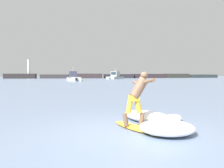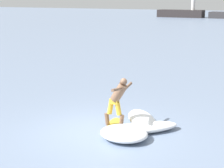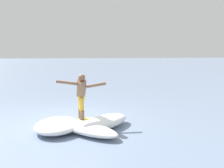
# 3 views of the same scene
# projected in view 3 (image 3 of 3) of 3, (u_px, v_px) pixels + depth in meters

# --- Properties ---
(ground_plane) EXTENTS (200.00, 200.00, 0.00)m
(ground_plane) POSITION_uv_depth(u_px,v_px,m) (66.00, 121.00, 7.16)
(ground_plane) COLOR gray
(surfboard) EXTENTS (1.06, 1.86, 0.21)m
(surfboard) POSITION_uv_depth(u_px,v_px,m) (81.00, 122.00, 6.99)
(surfboard) COLOR yellow
(surfboard) RESTS_ON ground
(surfer) EXTENTS (0.76, 1.51, 1.52)m
(surfer) POSITION_uv_depth(u_px,v_px,m) (81.00, 93.00, 6.77)
(surfer) COLOR brown
(surfer) RESTS_ON surfboard
(wave_foam_at_tail) EXTENTS (1.63, 1.51, 0.33)m
(wave_foam_at_tail) POSITION_uv_depth(u_px,v_px,m) (57.00, 126.00, 6.21)
(wave_foam_at_tail) COLOR white
(wave_foam_at_tail) RESTS_ON ground
(wave_foam_at_nose) EXTENTS (1.72, 1.97, 0.36)m
(wave_foam_at_nose) POSITION_uv_depth(u_px,v_px,m) (104.00, 122.00, 6.46)
(wave_foam_at_nose) COLOR white
(wave_foam_at_nose) RESTS_ON ground
(wave_foam_beside) EXTENTS (2.08, 2.04, 0.28)m
(wave_foam_beside) POSITION_uv_depth(u_px,v_px,m) (85.00, 128.00, 6.08)
(wave_foam_beside) COLOR white
(wave_foam_beside) RESTS_ON ground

